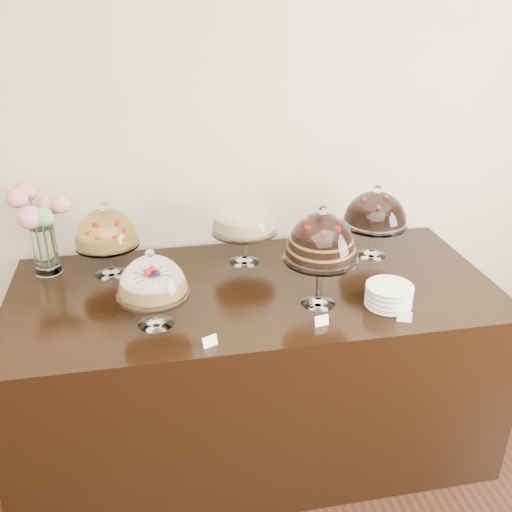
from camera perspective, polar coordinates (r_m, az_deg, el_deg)
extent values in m
cube|color=beige|center=(2.88, -4.27, 12.56)|extent=(5.00, 0.04, 3.00)
cube|color=black|center=(2.85, -0.19, -11.05)|extent=(2.20, 1.00, 0.90)
cone|color=white|center=(2.37, -9.97, -6.37)|extent=(0.15, 0.15, 0.02)
cylinder|color=white|center=(2.33, -10.09, -5.04)|extent=(0.03, 0.03, 0.10)
cylinder|color=white|center=(2.31, -10.20, -3.81)|extent=(0.29, 0.29, 0.01)
cylinder|color=tan|center=(2.29, -10.27, -3.02)|extent=(0.23, 0.23, 0.06)
sphere|color=red|center=(2.29, -8.88, -1.79)|extent=(0.02, 0.02, 0.02)
sphere|color=red|center=(2.31, -11.52, -1.73)|extent=(0.02, 0.02, 0.02)
sphere|color=red|center=(2.22, -10.67, -2.88)|extent=(0.02, 0.02, 0.02)
sphere|color=white|center=(2.22, -10.56, 0.18)|extent=(0.04, 0.04, 0.04)
cone|color=white|center=(2.48, 6.23, -4.44)|extent=(0.15, 0.15, 0.02)
cylinder|color=white|center=(2.43, 6.35, -2.32)|extent=(0.03, 0.03, 0.18)
cylinder|color=white|center=(2.39, 6.46, -0.24)|extent=(0.31, 0.31, 0.01)
cylinder|color=black|center=(2.36, 6.54, 1.12)|extent=(0.23, 0.23, 0.11)
sphere|color=red|center=(2.37, 7.86, 2.87)|extent=(0.02, 0.02, 0.02)
sphere|color=red|center=(2.39, 6.51, 3.18)|extent=(0.02, 0.02, 0.02)
sphere|color=red|center=(2.36, 5.26, 2.92)|extent=(0.02, 0.02, 0.02)
sphere|color=red|center=(2.30, 5.34, 2.32)|extent=(0.02, 0.02, 0.02)
sphere|color=red|center=(2.28, 6.73, 1.98)|extent=(0.02, 0.02, 0.02)
sphere|color=red|center=(2.31, 8.00, 2.27)|extent=(0.02, 0.02, 0.02)
sphere|color=white|center=(2.30, 6.73, 4.59)|extent=(0.04, 0.04, 0.04)
cone|color=white|center=(2.83, -1.17, -0.32)|extent=(0.15, 0.15, 0.02)
cylinder|color=white|center=(2.79, -1.19, 1.18)|extent=(0.03, 0.03, 0.14)
cylinder|color=white|center=(2.76, -1.20, 2.60)|extent=(0.32, 0.32, 0.01)
cylinder|color=#FCEFC3|center=(2.75, -1.21, 3.34)|extent=(0.27, 0.27, 0.07)
sphere|color=white|center=(2.70, -1.24, 6.13)|extent=(0.04, 0.04, 0.04)
cone|color=white|center=(2.96, 11.48, 0.35)|extent=(0.15, 0.15, 0.02)
cylinder|color=white|center=(2.92, 11.62, 1.81)|extent=(0.03, 0.03, 0.14)
cylinder|color=white|center=(2.89, 11.76, 3.19)|extent=(0.32, 0.32, 0.01)
cylinder|color=black|center=(2.88, 11.84, 4.05)|extent=(0.25, 0.25, 0.08)
sphere|color=red|center=(2.90, 12.98, 5.19)|extent=(0.02, 0.02, 0.02)
sphere|color=red|center=(2.88, 10.66, 5.27)|extent=(0.02, 0.02, 0.02)
sphere|color=red|center=(2.79, 12.14, 4.49)|extent=(0.02, 0.02, 0.02)
sphere|color=white|center=(2.83, 12.08, 6.54)|extent=(0.04, 0.04, 0.04)
cone|color=white|center=(2.80, -14.30, -1.47)|extent=(0.15, 0.15, 0.02)
cylinder|color=white|center=(2.77, -14.46, -0.08)|extent=(0.03, 0.03, 0.13)
cylinder|color=white|center=(2.74, -14.62, 1.22)|extent=(0.30, 0.30, 0.01)
cylinder|color=gold|center=(2.73, -14.68, 1.72)|extent=(0.24, 0.24, 0.04)
sphere|color=red|center=(2.73, -13.40, 2.58)|extent=(0.02, 0.02, 0.02)
sphere|color=red|center=(2.77, -14.39, 2.86)|extent=(0.02, 0.02, 0.02)
sphere|color=red|center=(2.76, -15.73, 2.59)|extent=(0.02, 0.02, 0.02)
sphere|color=red|center=(2.70, -16.12, 2.02)|extent=(0.02, 0.02, 0.02)
sphere|color=red|center=(2.66, -15.13, 1.73)|extent=(0.02, 0.02, 0.02)
sphere|color=red|center=(2.67, -13.74, 2.01)|extent=(0.02, 0.02, 0.02)
sphere|color=white|center=(2.67, -15.06, 4.82)|extent=(0.04, 0.04, 0.04)
cylinder|color=white|center=(2.86, -20.31, 0.56)|extent=(0.11, 0.11, 0.23)
cylinder|color=#476B2D|center=(2.83, -19.55, 2.00)|extent=(0.01, 0.01, 0.29)
sphere|color=pink|center=(2.77, -18.99, 4.88)|extent=(0.08, 0.08, 0.08)
cylinder|color=#476B2D|center=(2.85, -20.10, 1.95)|extent=(0.01, 0.01, 0.28)
sphere|color=pink|center=(2.82, -20.11, 4.75)|extent=(0.10, 0.10, 0.10)
cylinder|color=#476B2D|center=(2.89, -21.14, 2.57)|extent=(0.01, 0.01, 0.33)
sphere|color=pink|center=(2.89, -22.19, 5.92)|extent=(0.10, 0.10, 0.10)
cylinder|color=#476B2D|center=(2.84, -21.43, 2.24)|extent=(0.01, 0.01, 0.34)
sphere|color=pink|center=(2.80, -22.83, 5.35)|extent=(0.09, 0.09, 0.09)
cylinder|color=#476B2D|center=(2.81, -20.88, 1.36)|extent=(0.01, 0.01, 0.27)
sphere|color=pink|center=(2.74, -21.72, 3.61)|extent=(0.11, 0.11, 0.11)
cylinder|color=#476B2D|center=(2.82, -20.33, 1.40)|extent=(0.01, 0.01, 0.26)
sphere|color=#629E4C|center=(2.74, -20.59, 3.68)|extent=(0.09, 0.09, 0.09)
cylinder|color=white|center=(2.52, 13.04, -4.74)|extent=(0.19, 0.19, 0.01)
cylinder|color=white|center=(2.52, 13.06, -4.52)|extent=(0.18, 0.18, 0.01)
cylinder|color=white|center=(2.51, 13.09, -4.31)|extent=(0.19, 0.19, 0.01)
cylinder|color=white|center=(2.51, 13.11, -4.09)|extent=(0.18, 0.18, 0.01)
cylinder|color=white|center=(2.50, 13.14, -3.87)|extent=(0.19, 0.19, 0.01)
cylinder|color=white|center=(2.49, 13.16, -3.65)|extent=(0.18, 0.18, 0.01)
cylinder|color=white|center=(2.49, 13.19, -3.43)|extent=(0.19, 0.19, 0.01)
cylinder|color=white|center=(2.48, 13.21, -3.21)|extent=(0.18, 0.18, 0.01)
cylinder|color=white|center=(2.48, 13.24, -2.99)|extent=(0.19, 0.19, 0.01)
cube|color=white|center=(2.20, -4.64, -8.50)|extent=(0.06, 0.04, 0.04)
cube|color=white|center=(2.42, 14.63, -5.90)|extent=(0.06, 0.03, 0.04)
cube|color=white|center=(2.33, 6.58, -6.44)|extent=(0.06, 0.03, 0.04)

